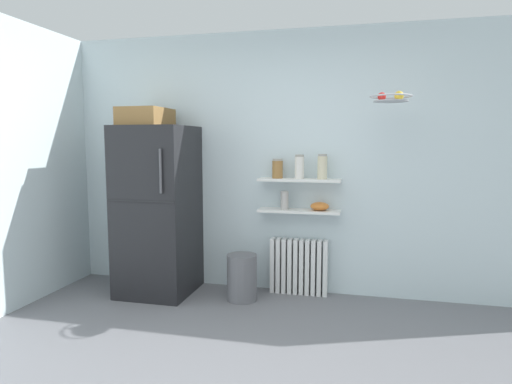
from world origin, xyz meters
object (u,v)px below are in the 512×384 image
(shelf_bowl, at_px, (320,206))
(hanging_fruit_basket, at_px, (391,97))
(radiator, at_px, (299,266))
(storage_jar_1, at_px, (300,167))
(vase, at_px, (285,200))
(storage_jar_2, at_px, (322,167))
(refrigerator, at_px, (157,206))
(trash_bin, at_px, (242,277))
(storage_jar_0, at_px, (277,169))

(shelf_bowl, distance_m, hanging_fruit_basket, 1.20)
(radiator, relative_size, hanging_fruit_basket, 1.62)
(hanging_fruit_basket, bearing_deg, storage_jar_1, 159.07)
(vase, height_order, shelf_bowl, vase)
(radiator, bearing_deg, storage_jar_1, -90.00)
(radiator, xyz_separation_m, storage_jar_2, (0.22, -0.03, 1.00))
(radiator, bearing_deg, vase, -168.24)
(refrigerator, height_order, storage_jar_1, refrigerator)
(shelf_bowl, distance_m, trash_bin, 1.01)
(trash_bin, xyz_separation_m, hanging_fruit_basket, (1.32, -0.03, 1.66))
(storage_jar_1, xyz_separation_m, storage_jar_2, (0.22, 0.00, 0.00))
(shelf_bowl, relative_size, trash_bin, 0.40)
(storage_jar_0, height_order, shelf_bowl, storage_jar_0)
(radiator, xyz_separation_m, storage_jar_0, (-0.22, -0.03, 0.98))
(radiator, distance_m, storage_jar_0, 1.00)
(refrigerator, distance_m, radiator, 1.53)
(vase, distance_m, shelf_bowl, 0.35)
(storage_jar_1, relative_size, vase, 1.30)
(storage_jar_0, bearing_deg, radiator, 7.78)
(vase, bearing_deg, hanging_fruit_basket, -18.00)
(shelf_bowl, bearing_deg, storage_jar_1, 180.00)
(storage_jar_0, bearing_deg, storage_jar_1, 0.00)
(refrigerator, height_order, shelf_bowl, refrigerator)
(hanging_fruit_basket, bearing_deg, storage_jar_0, 163.24)
(radiator, bearing_deg, shelf_bowl, -8.51)
(storage_jar_1, height_order, hanging_fruit_basket, hanging_fruit_basket)
(storage_jar_1, xyz_separation_m, shelf_bowl, (0.20, 0.00, -0.38))
(storage_jar_0, distance_m, vase, 0.32)
(storage_jar_0, bearing_deg, refrigerator, -168.14)
(refrigerator, distance_m, storage_jar_1, 1.46)
(storage_jar_2, bearing_deg, radiator, 172.22)
(vase, height_order, trash_bin, vase)
(radiator, height_order, storage_jar_2, storage_jar_2)
(hanging_fruit_basket, bearing_deg, trash_bin, 178.76)
(radiator, relative_size, storage_jar_2, 2.37)
(storage_jar_2, xyz_separation_m, trash_bin, (-0.72, -0.28, -1.05))
(storage_jar_1, height_order, vase, storage_jar_1)
(storage_jar_0, height_order, storage_jar_2, storage_jar_2)
(storage_jar_0, distance_m, shelf_bowl, 0.55)
(vase, xyz_separation_m, shelf_bowl, (0.34, 0.00, -0.05))
(shelf_bowl, relative_size, hanging_fruit_basket, 0.51)
(vase, relative_size, shelf_bowl, 1.00)
(radiator, distance_m, hanging_fruit_basket, 1.83)
(storage_jar_2, relative_size, shelf_bowl, 1.34)
(refrigerator, relative_size, radiator, 3.24)
(radiator, xyz_separation_m, shelf_bowl, (0.20, -0.03, 0.62))
(storage_jar_1, distance_m, trash_bin, 1.20)
(radiator, relative_size, vase, 3.18)
(vase, distance_m, hanging_fruit_basket, 1.38)
(hanging_fruit_basket, bearing_deg, shelf_bowl, 153.07)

